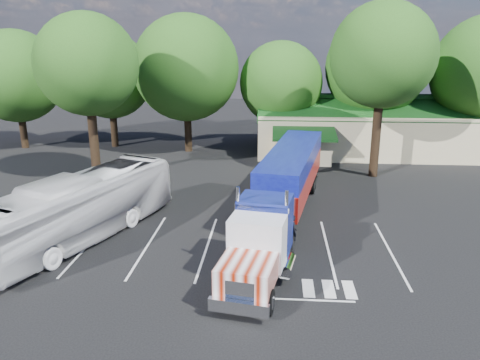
# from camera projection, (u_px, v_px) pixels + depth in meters

# --- Properties ---
(ground) EXTENTS (120.00, 120.00, 0.00)m
(ground) POSITION_uv_depth(u_px,v_px,m) (220.00, 208.00, 30.64)
(ground) COLOR black
(ground) RESTS_ON ground
(event_hall) EXTENTS (24.20, 14.12, 5.55)m
(event_hall) POSITION_uv_depth(u_px,v_px,m) (379.00, 129.00, 46.05)
(event_hall) COLOR tan
(event_hall) RESTS_ON ground
(tree_row_a) EXTENTS (9.00, 9.00, 11.68)m
(tree_row_a) POSITION_uv_depth(u_px,v_px,m) (16.00, 76.00, 45.91)
(tree_row_a) COLOR black
(tree_row_a) RESTS_ON ground
(tree_row_b) EXTENTS (8.40, 8.40, 11.35)m
(tree_row_b) POSITION_uv_depth(u_px,v_px,m) (110.00, 76.00, 46.53)
(tree_row_b) COLOR black
(tree_row_b) RESTS_ON ground
(tree_row_c) EXTENTS (10.00, 10.00, 13.05)m
(tree_row_c) POSITION_uv_depth(u_px,v_px,m) (186.00, 68.00, 44.17)
(tree_row_c) COLOR black
(tree_row_c) RESTS_ON ground
(tree_row_d) EXTENTS (8.00, 8.00, 10.60)m
(tree_row_d) POSITION_uv_depth(u_px,v_px,m) (281.00, 83.00, 45.19)
(tree_row_d) COLOR black
(tree_row_d) RESTS_ON ground
(tree_row_e) EXTENTS (9.60, 9.60, 12.90)m
(tree_row_e) POSITION_uv_depth(u_px,v_px,m) (376.00, 67.00, 44.60)
(tree_row_e) COLOR black
(tree_row_e) RESTS_ON ground
(tree_near_left) EXTENTS (7.60, 7.60, 12.65)m
(tree_near_left) POSITION_uv_depth(u_px,v_px,m) (87.00, 65.00, 34.59)
(tree_near_left) COLOR black
(tree_near_left) RESTS_ON ground
(tree_near_right) EXTENTS (8.00, 8.00, 13.50)m
(tree_near_right) POSITION_uv_depth(u_px,v_px,m) (383.00, 55.00, 35.24)
(tree_near_right) COLOR black
(tree_near_right) RESTS_ON ground
(semi_truck) EXTENTS (5.99, 20.06, 4.18)m
(semi_truck) POSITION_uv_depth(u_px,v_px,m) (285.00, 185.00, 27.62)
(semi_truck) COLOR black
(semi_truck) RESTS_ON ground
(woman) EXTENTS (0.68, 0.82, 1.93)m
(woman) POSITION_uv_depth(u_px,v_px,m) (292.00, 232.00, 24.31)
(woman) COLOR black
(woman) RESTS_ON ground
(bicycle) EXTENTS (0.79, 1.78, 0.91)m
(bicycle) POSITION_uv_depth(u_px,v_px,m) (300.00, 179.00, 35.57)
(bicycle) COLOR black
(bicycle) RESTS_ON ground
(tour_bus) EXTENTS (7.64, 13.13, 3.60)m
(tour_bus) POSITION_uv_depth(u_px,v_px,m) (81.00, 208.00, 25.44)
(tour_bus) COLOR silver
(tour_bus) RESTS_ON ground
(silver_sedan) EXTENTS (4.64, 3.04, 1.45)m
(silver_sedan) POSITION_uv_depth(u_px,v_px,m) (343.00, 151.00, 43.11)
(silver_sedan) COLOR #ACB0B4
(silver_sedan) RESTS_ON ground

